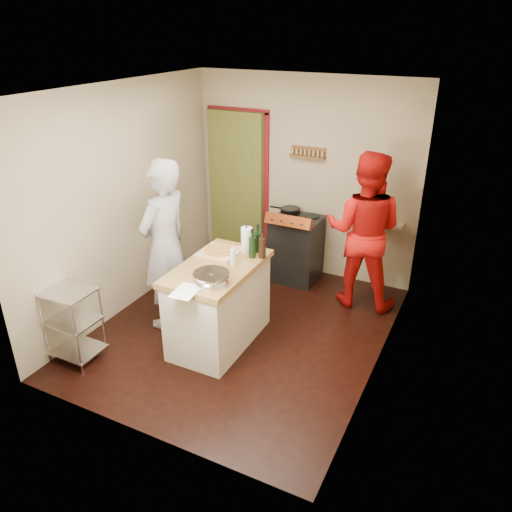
# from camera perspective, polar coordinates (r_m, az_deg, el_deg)

# --- Properties ---
(floor) EXTENTS (3.50, 3.50, 0.00)m
(floor) POSITION_cam_1_polar(r_m,az_deg,el_deg) (5.69, -1.56, -8.41)
(floor) COLOR black
(floor) RESTS_ON ground
(back_wall) EXTENTS (3.00, 0.44, 2.60)m
(back_wall) POSITION_cam_1_polar(r_m,az_deg,el_deg) (6.91, 0.55, 8.27)
(back_wall) COLOR tan
(back_wall) RESTS_ON ground
(left_wall) EXTENTS (0.04, 3.50, 2.60)m
(left_wall) POSITION_cam_1_polar(r_m,az_deg,el_deg) (5.90, -14.78, 6.11)
(left_wall) COLOR tan
(left_wall) RESTS_ON ground
(right_wall) EXTENTS (0.04, 3.50, 2.60)m
(right_wall) POSITION_cam_1_polar(r_m,az_deg,el_deg) (4.62, 14.92, 0.72)
(right_wall) COLOR tan
(right_wall) RESTS_ON ground
(ceiling) EXTENTS (3.00, 3.50, 0.02)m
(ceiling) POSITION_cam_1_polar(r_m,az_deg,el_deg) (4.76, -1.94, 18.70)
(ceiling) COLOR white
(ceiling) RESTS_ON back_wall
(stove) EXTENTS (0.60, 0.63, 1.00)m
(stove) POSITION_cam_1_polar(r_m,az_deg,el_deg) (6.59, 4.55, 0.96)
(stove) COLOR black
(stove) RESTS_ON ground
(wire_shelving) EXTENTS (0.48, 0.40, 0.80)m
(wire_shelving) POSITION_cam_1_polar(r_m,az_deg,el_deg) (5.35, -20.20, -7.01)
(wire_shelving) COLOR silver
(wire_shelving) RESTS_ON ground
(island) EXTENTS (0.72, 1.36, 1.22)m
(island) POSITION_cam_1_polar(r_m,az_deg,el_deg) (5.27, -4.24, -5.27)
(island) COLOR beige
(island) RESTS_ON ground
(person_stripe) EXTENTS (0.52, 0.73, 1.91)m
(person_stripe) POSITION_cam_1_polar(r_m,az_deg,el_deg) (5.49, -10.37, 1.20)
(person_stripe) COLOR silver
(person_stripe) RESTS_ON ground
(person_red) EXTENTS (0.97, 0.78, 1.88)m
(person_red) POSITION_cam_1_polar(r_m,az_deg,el_deg) (5.95, 12.20, 2.82)
(person_red) COLOR #B70E0C
(person_red) RESTS_ON ground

